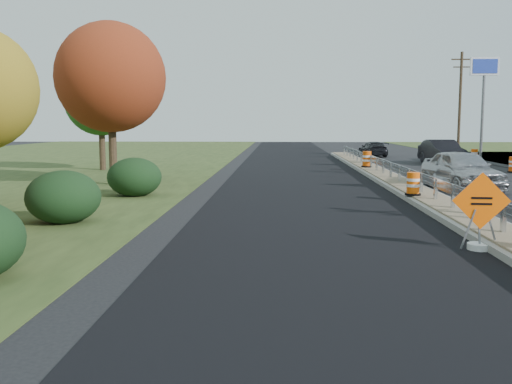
{
  "coord_description": "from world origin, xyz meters",
  "views": [
    {
      "loc": [
        -5.39,
        -15.74,
        2.84
      ],
      "look_at": [
        -5.98,
        -1.45,
        1.1
      ],
      "focal_mm": 40.0,
      "sensor_mm": 36.0,
      "label": 1
    }
  ],
  "objects_px": {
    "caution_sign": "(480,231)",
    "barrel_shoulder_far": "(474,155)",
    "car_silver": "(462,170)",
    "car_dark_mid": "(442,152)",
    "barrel_median_far": "(367,160)",
    "barrel_median_mid": "(413,184)",
    "car_dark_far": "(373,149)"
  },
  "relations": [
    {
      "from": "caution_sign",
      "to": "barrel_shoulder_far",
      "type": "distance_m",
      "value": 32.2
    },
    {
      "from": "car_silver",
      "to": "barrel_shoulder_far",
      "type": "bearing_deg",
      "value": 62.43
    },
    {
      "from": "caution_sign",
      "to": "car_silver",
      "type": "relative_size",
      "value": 0.35
    },
    {
      "from": "barrel_shoulder_far",
      "to": "caution_sign",
      "type": "bearing_deg",
      "value": -108.28
    },
    {
      "from": "car_silver",
      "to": "car_dark_mid",
      "type": "distance_m",
      "value": 15.55
    },
    {
      "from": "barrel_median_far",
      "to": "barrel_median_mid",
      "type": "bearing_deg",
      "value": -91.41
    },
    {
      "from": "caution_sign",
      "to": "barrel_shoulder_far",
      "type": "relative_size",
      "value": 1.97
    },
    {
      "from": "car_silver",
      "to": "car_dark_far",
      "type": "distance_m",
      "value": 24.35
    },
    {
      "from": "barrel_median_far",
      "to": "barrel_shoulder_far",
      "type": "relative_size",
      "value": 1.06
    },
    {
      "from": "barrel_shoulder_far",
      "to": "car_dark_mid",
      "type": "bearing_deg",
      "value": -133.48
    },
    {
      "from": "caution_sign",
      "to": "barrel_median_far",
      "type": "height_order",
      "value": "caution_sign"
    },
    {
      "from": "barrel_median_mid",
      "to": "car_dark_mid",
      "type": "xyz_separation_m",
      "value": [
        6.33,
        19.0,
        0.21
      ]
    },
    {
      "from": "caution_sign",
      "to": "car_dark_mid",
      "type": "relative_size",
      "value": 0.34
    },
    {
      "from": "caution_sign",
      "to": "barrel_median_mid",
      "type": "bearing_deg",
      "value": 91.17
    },
    {
      "from": "barrel_median_mid",
      "to": "barrel_median_far",
      "type": "bearing_deg",
      "value": 88.59
    },
    {
      "from": "caution_sign",
      "to": "car_dark_mid",
      "type": "height_order",
      "value": "caution_sign"
    },
    {
      "from": "barrel_shoulder_far",
      "to": "car_dark_mid",
      "type": "xyz_separation_m",
      "value": [
        -3.42,
        -3.6,
        0.42
      ]
    },
    {
      "from": "barrel_shoulder_far",
      "to": "barrel_median_far",
      "type": "bearing_deg",
      "value": -135.02
    },
    {
      "from": "barrel_median_mid",
      "to": "barrel_shoulder_far",
      "type": "height_order",
      "value": "barrel_median_mid"
    },
    {
      "from": "barrel_shoulder_far",
      "to": "car_dark_far",
      "type": "distance_m",
      "value": 8.67
    },
    {
      "from": "barrel_median_mid",
      "to": "car_silver",
      "type": "relative_size",
      "value": 0.17
    },
    {
      "from": "barrel_shoulder_far",
      "to": "car_silver",
      "type": "distance_m",
      "value": 19.98
    },
    {
      "from": "barrel_shoulder_far",
      "to": "car_dark_far",
      "type": "xyz_separation_m",
      "value": [
        -6.63,
        5.58,
        0.2
      ]
    },
    {
      "from": "barrel_shoulder_far",
      "to": "car_silver",
      "type": "height_order",
      "value": "car_silver"
    },
    {
      "from": "car_dark_mid",
      "to": "barrel_median_far",
      "type": "bearing_deg",
      "value": -140.68
    },
    {
      "from": "car_silver",
      "to": "car_dark_far",
      "type": "height_order",
      "value": "car_silver"
    },
    {
      "from": "barrel_median_far",
      "to": "car_dark_mid",
      "type": "xyz_separation_m",
      "value": [
        6.01,
        5.82,
        0.16
      ]
    },
    {
      "from": "caution_sign",
      "to": "barrel_median_mid",
      "type": "relative_size",
      "value": 2.1
    },
    {
      "from": "car_dark_mid",
      "to": "barrel_median_mid",
      "type": "bearing_deg",
      "value": -113.19
    },
    {
      "from": "car_dark_mid",
      "to": "car_dark_far",
      "type": "bearing_deg",
      "value": 104.57
    },
    {
      "from": "barrel_median_mid",
      "to": "car_dark_far",
      "type": "height_order",
      "value": "car_dark_far"
    },
    {
      "from": "car_silver",
      "to": "car_dark_mid",
      "type": "relative_size",
      "value": 0.98
    }
  ]
}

